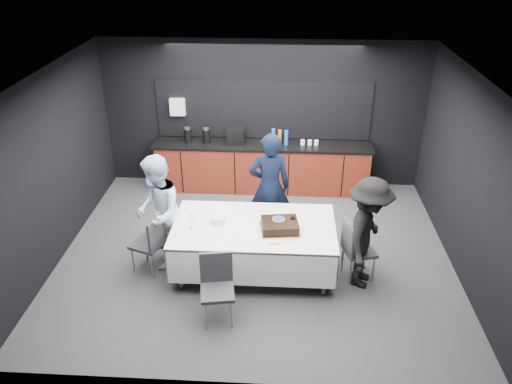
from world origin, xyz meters
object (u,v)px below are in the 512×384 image
(party_table, at_px, (254,233))
(person_right, at_px, (367,234))
(cake_assembly, at_px, (280,225))
(chair_near, at_px, (217,283))
(person_center, at_px, (270,187))
(chair_right, at_px, (355,246))
(person_left, at_px, (158,212))
(plate_stack, at_px, (218,219))
(chair_left, at_px, (152,240))
(champagne_flute, at_px, (191,219))

(party_table, bearing_deg, person_right, -7.32)
(person_right, bearing_deg, cake_assembly, 104.11)
(cake_assembly, xyz_separation_m, chair_near, (-0.78, -0.91, -0.31))
(person_center, bearing_deg, chair_right, 131.82)
(cake_assembly, height_order, chair_right, cake_assembly)
(person_center, relative_size, person_left, 1.04)
(party_table, distance_m, chair_right, 1.44)
(plate_stack, xyz_separation_m, person_left, (-0.89, 0.07, 0.04))
(chair_near, height_order, person_left, person_left)
(chair_left, distance_m, person_center, 2.01)
(cake_assembly, relative_size, chair_right, 0.65)
(party_table, distance_m, chair_left, 1.49)
(chair_near, bearing_deg, champagne_flute, 118.00)
(party_table, relative_size, person_right, 1.40)
(party_table, relative_size, person_center, 1.28)
(person_center, bearing_deg, plate_stack, 42.64)
(plate_stack, xyz_separation_m, chair_right, (1.96, -0.14, -0.30))
(champagne_flute, height_order, person_center, person_center)
(champagne_flute, xyz_separation_m, person_right, (2.45, -0.08, -0.11))
(party_table, bearing_deg, person_left, 174.67)
(champagne_flute, bearing_deg, chair_near, -62.00)
(chair_right, relative_size, person_right, 0.56)
(party_table, distance_m, person_right, 1.59)
(plate_stack, height_order, person_left, person_left)
(chair_near, distance_m, person_center, 2.08)
(champagne_flute, height_order, chair_near, champagne_flute)
(person_right, bearing_deg, person_center, 69.56)
(chair_left, bearing_deg, person_center, 32.22)
(cake_assembly, bearing_deg, person_center, 99.79)
(chair_near, height_order, person_right, person_right)
(plate_stack, xyz_separation_m, person_center, (0.71, 0.89, 0.07))
(person_left, height_order, person_right, person_left)
(plate_stack, relative_size, person_right, 0.14)
(plate_stack, relative_size, champagne_flute, 1.02)
(cake_assembly, xyz_separation_m, person_right, (1.20, -0.11, -0.02))
(champagne_flute, bearing_deg, person_right, -1.76)
(plate_stack, bearing_deg, person_right, -7.17)
(person_center, height_order, person_left, person_center)
(plate_stack, bearing_deg, person_center, 51.22)
(cake_assembly, height_order, chair_near, cake_assembly)
(cake_assembly, xyz_separation_m, chair_left, (-1.85, -0.01, -0.31))
(champagne_flute, relative_size, person_left, 0.13)
(chair_left, relative_size, person_left, 0.53)
(person_center, xyz_separation_m, person_right, (1.38, -1.15, -0.08))
(plate_stack, xyz_separation_m, chair_near, (0.11, -1.07, -0.30))
(cake_assembly, bearing_deg, chair_left, -179.65)
(party_table, height_order, person_left, person_left)
(chair_left, xyz_separation_m, person_left, (0.07, 0.23, 0.34))
(plate_stack, bearing_deg, champagne_flute, -152.34)
(party_table, distance_m, chair_near, 1.09)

